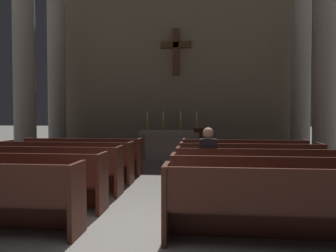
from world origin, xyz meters
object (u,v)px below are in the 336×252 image
column_right_fourth (301,64)px  candlestick_inner_left (163,124)px  pew_left_row_3 (45,170)px  pew_left_row_2 (14,181)px  candlestick_inner_right (181,124)px  altar (172,144)px  column_left_fourth (57,68)px  candlestick_outer_left (147,124)px  pew_left_row_4 (67,162)px  column_right_third (326,52)px  pew_right_row_1 (290,206)px  pew_right_row_2 (271,186)px  pew_right_row_5 (243,158)px  pew_right_row_4 (250,165)px  pew_left_row_5 (84,156)px  lone_worshipper (208,161)px  column_left_third (24,58)px  pew_right_row_3 (258,174)px  lectern (201,148)px  candlestick_outer_right (197,125)px

column_right_fourth → candlestick_inner_left: column_right_fourth is taller
pew_left_row_3 → pew_left_row_2: bearing=-90.0°
candlestick_inner_right → altar: bearing=-180.0°
column_left_fourth → candlestick_outer_left: 4.33m
pew_left_row_4 → column_right_third: size_ratio=0.44×
pew_right_row_1 → altar: size_ratio=1.37×
pew_right_row_2 → pew_right_row_5: 3.12m
pew_right_row_2 → pew_right_row_4: bearing=90.0°
column_right_fourth → candlestick_outer_left: bearing=-170.4°
pew_left_row_3 → pew_right_row_5: same height
pew_left_row_5 → column_right_fourth: column_right_fourth is taller
pew_right_row_4 → lone_worshipper: (-0.92, -1.00, 0.22)m
pew_left_row_3 → column_left_third: bearing=124.3°
pew_right_row_2 → column_right_fourth: 7.91m
pew_left_row_3 → column_left_fourth: column_left_fourth is taller
pew_right_row_4 → pew_left_row_2: bearing=-152.9°
pew_right_row_3 → lectern: bearing=105.4°
pew_left_row_3 → column_right_third: 8.02m
column_right_fourth → candlestick_inner_left: size_ratio=10.32×
column_left_third → column_right_third: (9.04, 0.00, 0.00)m
pew_right_row_3 → candlestick_inner_left: candlestick_inner_left is taller
pew_right_row_3 → candlestick_inner_right: candlestick_inner_right is taller
pew_right_row_5 → candlestick_inner_left: 3.81m
column_right_fourth → altar: (-4.52, -0.91, -2.81)m
pew_left_row_2 → column_right_fourth: column_right_fourth is taller
pew_right_row_2 → column_right_third: 6.02m
pew_left_row_3 → pew_left_row_5: (0.00, 2.08, 0.00)m
pew_left_row_4 → pew_right_row_1: bearing=-37.5°
pew_right_row_1 → pew_left_row_4: bearing=142.5°
pew_right_row_1 → lone_worshipper: (-0.92, 2.12, 0.22)m
column_left_third → candlestick_inner_right: size_ratio=10.32×
pew_left_row_2 → lectern: size_ratio=2.60×
pew_right_row_2 → column_left_third: bearing=144.5°
pew_right_row_5 → lone_worshipper: 2.25m
pew_left_row_2 → pew_right_row_2: 4.08m
pew_left_row_2 → pew_right_row_1: (4.08, -1.04, 0.00)m
pew_right_row_4 → candlestick_inner_left: candlestick_inner_left is taller
column_left_third → candlestick_inner_left: bearing=17.9°
pew_right_row_3 → column_left_third: (-6.56, 3.63, 2.86)m
pew_left_row_4 → pew_right_row_4: bearing=0.0°
pew_right_row_3 → lone_worshipper: (-0.92, 0.04, 0.22)m
pew_right_row_2 → column_right_third: column_right_third is taller
pew_left_row_4 → lone_worshipper: 3.32m
pew_right_row_4 → candlestick_outer_left: candlestick_outer_left is taller
pew_right_row_1 → candlestick_inner_left: (-2.34, 7.07, 0.74)m
column_right_third → lone_worshipper: size_ratio=5.19×
pew_left_row_3 → candlestick_outer_left: bearing=76.6°
pew_left_row_3 → pew_left_row_5: size_ratio=1.00×
pew_left_row_2 → lectern: lectern is taller
column_right_third → candlestick_outer_right: column_right_third is taller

